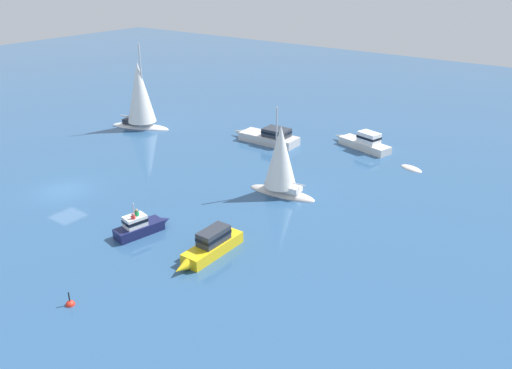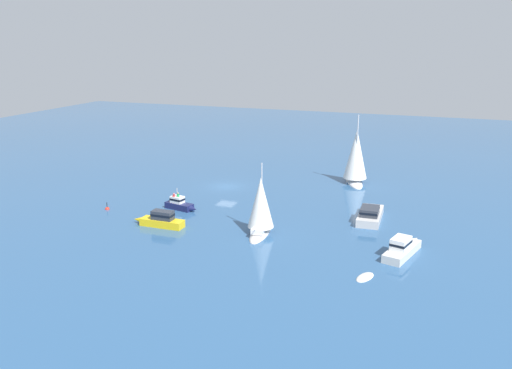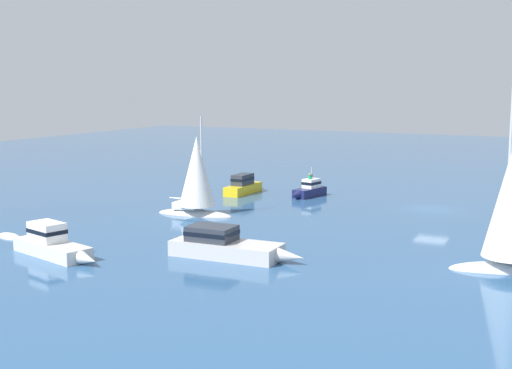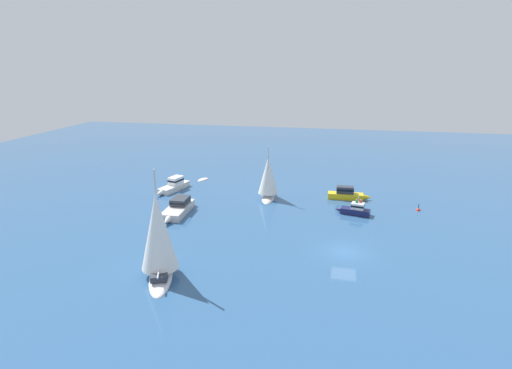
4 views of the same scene
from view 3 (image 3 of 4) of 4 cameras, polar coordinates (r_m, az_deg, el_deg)
ground_plane at (r=57.16m, az=14.22°, el=-1.98°), size 161.80×161.80×0.00m
yacht at (r=52.75m, az=-4.92°, el=0.37°), size 3.03×6.27×7.92m
launch at (r=61.55m, az=4.36°, el=-0.41°), size 4.50×2.01×2.58m
cabin_cruiser at (r=42.22m, az=-16.31°, el=-4.71°), size 3.21×7.25×1.92m
motor_cruiser at (r=40.34m, az=-2.46°, el=-5.00°), size 2.65×8.06×1.76m
dinghy at (r=48.39m, az=-19.58°, el=-4.06°), size 1.83×2.60×0.44m
powerboat at (r=63.31m, az=-0.98°, el=-0.07°), size 6.02×1.46×1.79m
channel_buoy at (r=70.27m, az=4.61°, el=0.17°), size 0.55×0.55×1.14m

